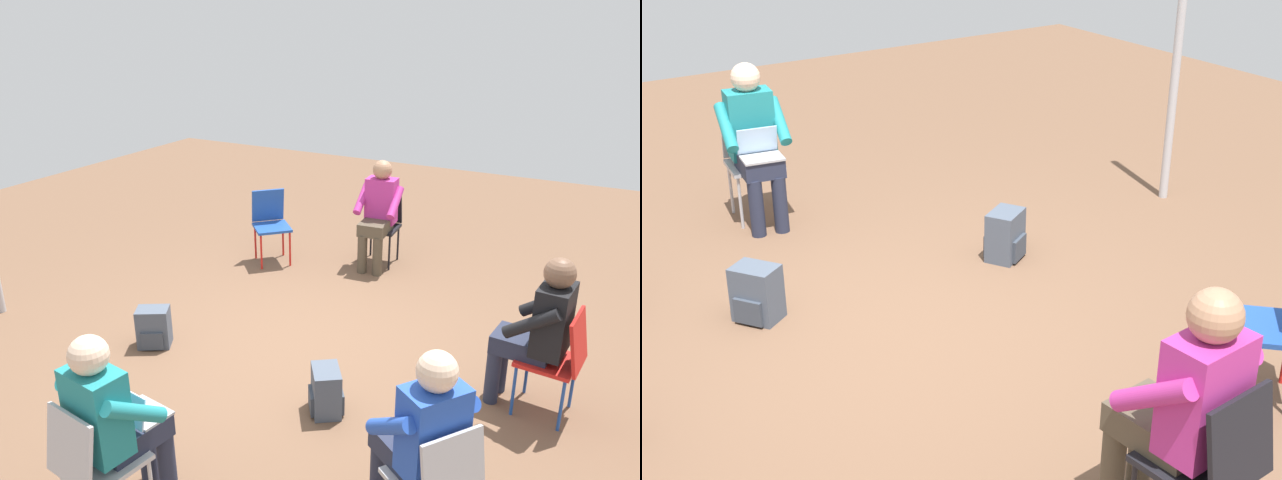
{
  "view_description": "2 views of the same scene",
  "coord_description": "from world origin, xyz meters",
  "views": [
    {
      "loc": [
        -2.39,
        4.19,
        2.86
      ],
      "look_at": [
        0.02,
        -0.32,
        0.93
      ],
      "focal_mm": 35.0,
      "sensor_mm": 36.0,
      "label": 1
    },
    {
      "loc": [
        -2.22,
        -4.09,
        2.79
      ],
      "look_at": [
        0.35,
        -0.21,
        0.66
      ],
      "focal_mm": 50.0,
      "sensor_mm": 36.0,
      "label": 2
    }
  ],
  "objects": [
    {
      "name": "chair_north",
      "position": [
        0.05,
        2.31,
        0.5
      ],
      "size": [
        0.45,
        0.49,
        0.85
      ],
      "rotation": [
        0.0,
        0.0,
        3.0
      ],
      "color": "#B7B7BC",
      "rests_on": "ground"
    },
    {
      "name": "person_in_magenta",
      "position": [
        0.2,
        -2.08,
        0.69
      ],
      "size": [
        0.52,
        0.54,
        1.24
      ],
      "rotation": [
        0.0,
        0.0,
        0.08
      ],
      "color": "#4C4233",
      "rests_on": "ground"
    },
    {
      "name": "person_with_laptop",
      "position": [
        0.03,
        2.14,
        0.69
      ],
      "size": [
        0.54,
        0.56,
        1.24
      ],
      "rotation": [
        0.0,
        0.0,
        3.0
      ],
      "color": "#23283D",
      "rests_on": "ground"
    },
    {
      "name": "ground_plane",
      "position": [
        0.0,
        0.0,
        0.0
      ],
      "size": [
        14.0,
        14.0,
        0.0
      ],
      "primitive_type": "plane",
      "color": "brown"
    },
    {
      "name": "chair_south",
      "position": [
        0.21,
        -2.25,
        0.5
      ],
      "size": [
        0.43,
        0.47,
        0.85
      ],
      "rotation": [
        0.0,
        0.0,
        0.08
      ],
      "color": "black",
      "rests_on": "ground"
    },
    {
      "name": "backpack_near_laptop_user",
      "position": [
        -0.58,
        0.7,
        0.16
      ],
      "size": [
        0.32,
        0.34,
        0.36
      ],
      "rotation": [
        0.0,
        0.0,
        2.18
      ],
      "color": "#475160",
      "rests_on": "ground"
    },
    {
      "name": "backpack_by_empty_chair",
      "position": [
        1.23,
        0.55,
        0.16
      ],
      "size": [
        0.34,
        0.31,
        0.36
      ],
      "rotation": [
        0.0,
        0.0,
        3.67
      ],
      "color": "#475160",
      "rests_on": "ground"
    },
    {
      "name": "tent_pole_near",
      "position": [
        3.03,
        0.77,
        1.22
      ],
      "size": [
        0.07,
        0.07,
        2.43
      ],
      "primitive_type": "cylinder",
      "color": "#B2B2B7",
      "rests_on": "ground"
    },
    {
      "name": "chair_southeast",
      "position": [
        1.38,
        -1.65,
        0.5
      ],
      "size": [
        0.58,
        0.58,
        0.85
      ],
      "rotation": [
        0.0,
        0.0,
        0.79
      ],
      "color": "#1E4799",
      "rests_on": "ground"
    }
  ]
}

